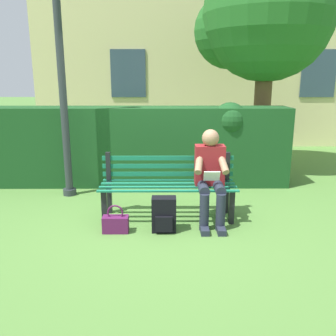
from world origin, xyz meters
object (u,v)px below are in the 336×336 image
Objects in this scene: park_bench at (168,184)px; person_seated at (210,174)px; lamp_post at (60,49)px; backpack at (164,215)px; tree at (261,19)px; handbag at (116,223)px.

person_seated reaches higher than park_bench.
backpack is at bearing 137.28° from lamp_post.
person_seated is 2.76× the size of backpack.
handbag is (2.39, 3.09, -2.77)m from tree.
park_bench is at bearing -139.87° from handbag.
park_bench is at bearing 55.62° from tree.
person_seated is 0.29× the size of tree.
lamp_post reaches higher than handbag.
park_bench is at bearing 150.27° from lamp_post.
person_seated is 0.80m from backpack.
tree reaches higher than park_bench.
lamp_post is (2.12, -1.08, 1.59)m from person_seated.
lamp_post is at bearing -42.72° from backpack.
tree reaches higher than person_seated.
tree is at bearing -124.38° from park_bench.
park_bench is 0.60m from person_seated.
backpack is at bearing 84.23° from park_bench.
park_bench reaches higher than handbag.
person_seated is at bearing 152.90° from lamp_post.
backpack is (0.59, 0.32, -0.43)m from person_seated.
lamp_post is (0.93, -1.44, 2.12)m from handbag.
person_seated is 3.42× the size of handbag.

